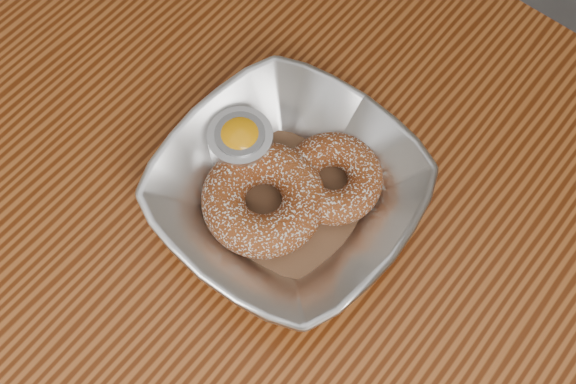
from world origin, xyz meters
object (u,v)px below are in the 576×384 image
Objects in this scene: table at (320,325)px; donut_back at (333,178)px; serving_bowl at (288,193)px; donut_front at (263,199)px; ramekin at (241,145)px.

donut_back is (-0.06, 0.09, 0.13)m from table.
donut_back is at bearing 124.98° from table.
table is at bearing -30.74° from serving_bowl.
table is 0.16m from serving_bowl.
table is 0.16m from donut_back.
table is 0.16m from donut_front.
donut_back is (0.02, 0.04, -0.00)m from serving_bowl.
donut_front is at bearing -28.55° from ramekin.
donut_front is (-0.03, -0.06, 0.00)m from donut_back.
donut_back reaches higher than table.
ramekin is at bearing -160.25° from donut_back.
serving_bowl is 0.04m from donut_back.
ramekin reaches higher than serving_bowl.
donut_front is (-0.01, -0.02, 0.00)m from serving_bowl.
table is at bearing -17.45° from donut_front.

